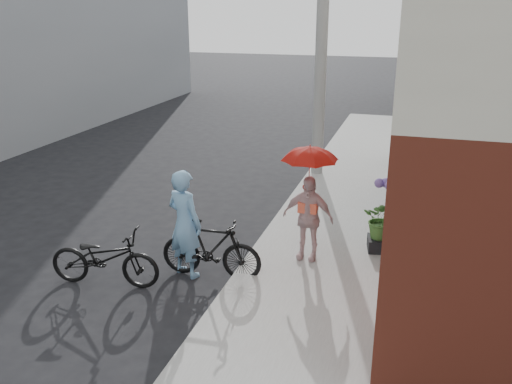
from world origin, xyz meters
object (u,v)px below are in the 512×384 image
at_px(utility_pole, 322,32).
at_px(bike_right, 211,249).
at_px(bike_left, 105,258).
at_px(officer, 185,224).
at_px(planter, 380,244).
at_px(kimono_woman, 308,218).

height_order(utility_pole, bike_right, utility_pole).
distance_m(utility_pole, bike_right, 6.48).
bearing_deg(bike_right, utility_pole, -8.60).
bearing_deg(utility_pole, bike_left, -107.76).
xyz_separation_m(utility_pole, bike_right, (-0.59, -5.71, -3.01)).
bearing_deg(bike_left, officer, -64.58).
relative_size(officer, planter, 4.14).
bearing_deg(officer, planter, -130.68).
bearing_deg(planter, utility_pole, 114.48).
relative_size(utility_pole, bike_left, 4.06).
height_order(officer, planter, officer).
bearing_deg(utility_pole, bike_right, -95.93).
bearing_deg(bike_left, kimono_woman, -68.03).
relative_size(bike_left, bike_right, 1.06).
bearing_deg(officer, bike_right, -155.01).
relative_size(bike_right, planter, 3.86).
bearing_deg(utility_pole, planter, -65.52).
distance_m(bike_right, kimono_woman, 1.65).
xyz_separation_m(bike_left, planter, (3.95, 2.24, -0.22)).
distance_m(bike_left, kimono_woman, 3.25).
distance_m(utility_pole, planter, 5.63).
bearing_deg(bike_right, bike_left, 113.13).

